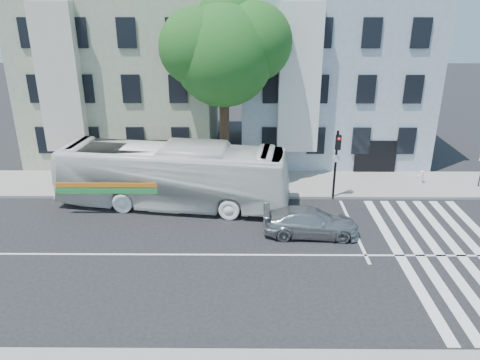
{
  "coord_description": "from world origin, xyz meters",
  "views": [
    {
      "loc": [
        1.1,
        -17.87,
        10.76
      ],
      "look_at": [
        0.95,
        2.89,
        2.4
      ],
      "focal_mm": 35.0,
      "sensor_mm": 36.0,
      "label": 1
    }
  ],
  "objects_px": {
    "sedan": "(311,222)",
    "traffic_signal": "(337,156)",
    "bus": "(173,175)",
    "fire_hydrant": "(421,177)"
  },
  "relations": [
    {
      "from": "sedan",
      "to": "fire_hydrant",
      "type": "distance_m",
      "value": 9.65
    },
    {
      "from": "bus",
      "to": "traffic_signal",
      "type": "distance_m",
      "value": 8.85
    },
    {
      "from": "traffic_signal",
      "to": "bus",
      "type": "bearing_deg",
      "value": 174.16
    },
    {
      "from": "bus",
      "to": "sedan",
      "type": "bearing_deg",
      "value": -107.27
    },
    {
      "from": "bus",
      "to": "fire_hydrant",
      "type": "bearing_deg",
      "value": -70.63
    },
    {
      "from": "bus",
      "to": "sedan",
      "type": "distance_m",
      "value": 7.77
    },
    {
      "from": "bus",
      "to": "sedan",
      "type": "xyz_separation_m",
      "value": [
        6.96,
        -3.28,
        -1.07
      ]
    },
    {
      "from": "fire_hydrant",
      "to": "bus",
      "type": "bearing_deg",
      "value": -168.6
    },
    {
      "from": "sedan",
      "to": "traffic_signal",
      "type": "xyz_separation_m",
      "value": [
        1.82,
        4.02,
        1.9
      ]
    },
    {
      "from": "fire_hydrant",
      "to": "traffic_signal",
      "type": "bearing_deg",
      "value": -158.93
    }
  ]
}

